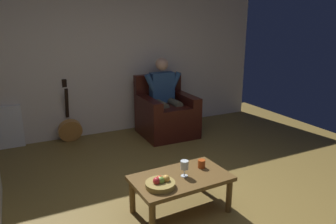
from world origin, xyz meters
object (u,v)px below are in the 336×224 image
Objects in this scene: person_seated at (165,94)px; wine_glass_near at (184,166)px; armchair at (166,115)px; fruit_bowl at (160,183)px; guitar at (70,128)px; coffee_table at (181,182)px; candle_jar at (202,164)px.

person_seated reaches higher than wine_glass_near.
wine_glass_near is (0.84, 2.12, 0.16)m from armchair.
guitar is at bearing -81.89° from fruit_bowl.
candle_jar reaches higher than coffee_table.
fruit_bowl reaches higher than coffee_table.
armchair is 2.29m from coffee_table.
guitar is (1.50, -0.33, -0.47)m from person_seated.
wine_glass_near is at bearing -163.65° from fruit_bowl.
coffee_table is 2.56m from guitar.
person_seated is 4.63× the size of fruit_bowl.
person_seated is at bearing 167.70° from guitar.
armchair is 0.35m from person_seated.
guitar reaches higher than wine_glass_near.
candle_jar is at bearing -164.93° from coffee_table.
fruit_bowl is at bearing 17.45° from candle_jar.
person_seated is at bearing -105.88° from candle_jar.
wine_glass_near is 0.27m from candle_jar.
armchair reaches higher than candle_jar.
coffee_table is (0.87, 2.11, -0.01)m from armchair.
person_seated is 2.35m from coffee_table.
guitar is at bearing -69.19° from candle_jar.
armchair is 0.77× the size of person_seated.
fruit_bowl is at bearing 63.66° from armchair.
candle_jar is at bearing -161.26° from wine_glass_near.
person_seated is at bearing -111.26° from wine_glass_near.
guitar is 11.43× the size of candle_jar.
fruit_bowl is (1.14, 2.25, -0.26)m from person_seated.
coffee_table is 11.28× the size of candle_jar.
coffee_table is 0.99× the size of guitar.
person_seated is (-0.00, -0.04, 0.35)m from armchair.
guitar is 2.58m from candle_jar.
guitar is (1.50, -0.37, -0.12)m from armchair.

